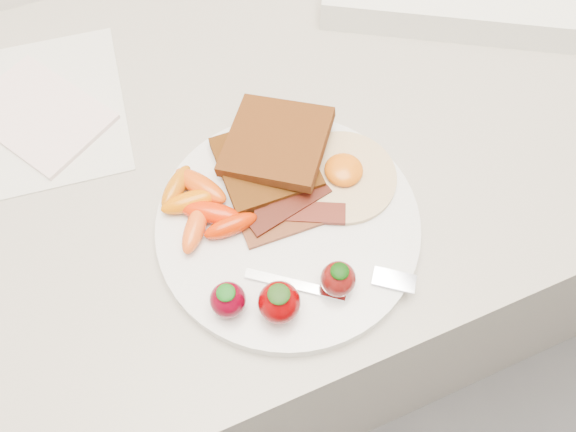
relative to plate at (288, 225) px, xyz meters
name	(u,v)px	position (x,y,z in m)	size (l,w,h in m)	color
counter	(269,271)	(0.02, 0.14, -0.46)	(2.00, 0.60, 0.90)	gray
plate	(288,225)	(0.00, 0.00, 0.00)	(0.27, 0.27, 0.02)	silver
toast_lower	(266,164)	(0.00, 0.07, 0.02)	(0.10, 0.10, 0.01)	#3D2305
toast_upper	(277,141)	(0.02, 0.08, 0.03)	(0.10, 0.10, 0.01)	black
fried_egg	(343,175)	(0.07, 0.03, 0.01)	(0.13, 0.13, 0.02)	beige
bacon_strips	(292,214)	(0.01, 0.00, 0.01)	(0.11, 0.06, 0.01)	#451D10
baby_carrots	(201,206)	(-0.08, 0.05, 0.02)	(0.09, 0.11, 0.02)	#D66200
strawberries	(281,295)	(-0.04, -0.08, 0.03)	(0.13, 0.06, 0.05)	#580010
fork	(340,282)	(0.02, -0.08, 0.01)	(0.15, 0.09, 0.00)	white
paper_sheet	(51,109)	(-0.20, 0.25, -0.01)	(0.17, 0.22, 0.00)	silver
notepad	(39,114)	(-0.21, 0.25, 0.00)	(0.11, 0.16, 0.01)	silver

